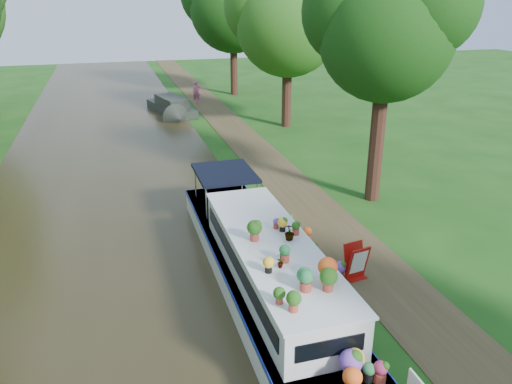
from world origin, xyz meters
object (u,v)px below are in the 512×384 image
object	(u,v)px
plant_boat	(272,278)
pedestrian_pink	(197,92)
second_boat	(172,107)
sandwich_board	(356,263)

from	to	relation	value
plant_boat	pedestrian_pink	world-z (taller)	plant_boat
pedestrian_pink	second_boat	bearing A→B (deg)	-120.96
sandwich_board	second_boat	bearing A→B (deg)	85.31
pedestrian_pink	sandwich_board	bearing A→B (deg)	-85.80
second_boat	pedestrian_pink	world-z (taller)	pedestrian_pink
plant_boat	second_boat	xyz separation A→B (m)	(0.50, 23.11, -0.38)
second_boat	sandwich_board	world-z (taller)	second_boat
plant_boat	second_boat	bearing A→B (deg)	88.76
plant_boat	sandwich_board	size ratio (longest dim) A/B	13.35
second_boat	pedestrian_pink	xyz separation A→B (m)	(2.25, 3.18, 0.34)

